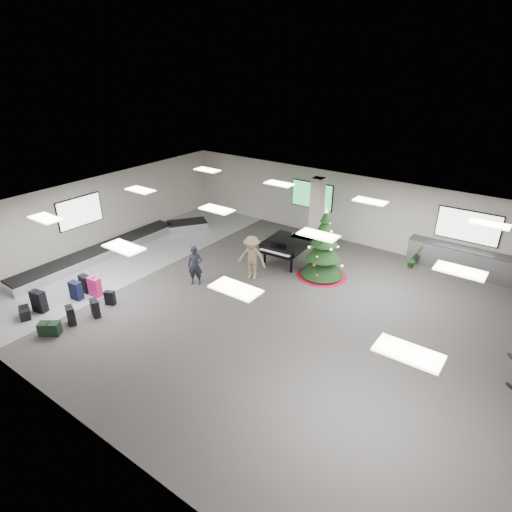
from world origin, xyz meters
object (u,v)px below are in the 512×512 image
Objects in this scene: grand_piano at (286,244)px; traveler_a at (195,266)px; baggage_carousel at (119,247)px; christmas_tree at (323,253)px; pink_suitcase at (95,287)px; service_counter at (459,260)px; potted_plant_left at (412,260)px; traveler_b at (252,258)px.

traveler_a reaches higher than grand_piano.
christmas_tree is (8.53, 3.21, 0.77)m from baggage_carousel.
traveler_a is (2.37, 2.82, 0.41)m from pink_suitcase.
baggage_carousel is at bearing -152.33° from service_counter.
service_counter is at bearing 36.95° from pink_suitcase.
grand_piano is 5.25m from potted_plant_left.
baggage_carousel is 14.50m from service_counter.
potted_plant_left is at bearing 26.56° from grand_piano.
pink_suitcase is at bearing -160.70° from traveler_a.
grand_piano is at bearing 174.68° from christmas_tree.
traveler_a is at bearing -136.62° from christmas_tree.
christmas_tree is at bearing -133.64° from potted_plant_left.
potted_plant_left is at bearing 46.36° from christmas_tree.
pink_suitcase is 0.26× the size of christmas_tree.
service_counter is 10.55m from traveler_a.
traveler_b is at bearing -136.39° from potted_plant_left.
pink_suitcase is 0.42× the size of traveler_b.
potted_plant_left is at bearing -156.45° from service_counter.
christmas_tree is 1.85× the size of traveler_a.
grand_piano is 2.00m from traveler_b.
potted_plant_left is at bearing 39.72° from pink_suitcase.
christmas_tree is 1.84m from grand_piano.
traveler_b is (-6.47, -5.32, 0.35)m from service_counter.
traveler_b is at bearing 42.69° from pink_suitcase.
traveler_a is (4.90, -0.22, 0.56)m from baggage_carousel.
baggage_carousel is at bearing 146.87° from traveler_a.
baggage_carousel is at bearing -159.37° from christmas_tree.
potted_plant_left is at bearing 29.72° from traveler_b.
service_counter reaches higher than baggage_carousel.
potted_plant_left is (-1.63, -0.71, -0.19)m from service_counter.
grand_piano is (-1.83, 0.17, -0.15)m from christmas_tree.
grand_piano reaches higher than potted_plant_left.
grand_piano reaches higher than baggage_carousel.
grand_piano reaches higher than pink_suitcase.
traveler_b is at bearing -103.28° from grand_piano.
service_counter is 5.59m from christmas_tree.
traveler_b is at bearing -140.57° from service_counter.
grand_piano is 4.02m from traveler_a.
christmas_tree is at bearing 12.77° from traveler_a.
baggage_carousel is 6.56m from traveler_b.
traveler_a is (-7.94, -6.95, 0.23)m from service_counter.
christmas_tree reaches higher than baggage_carousel.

